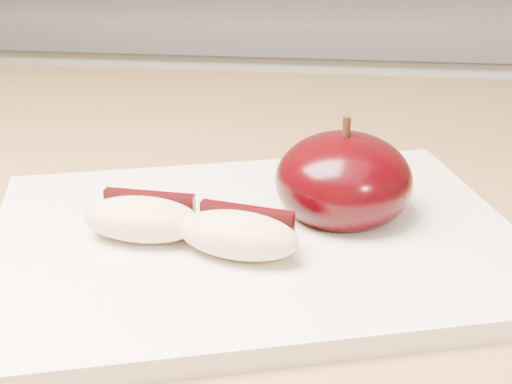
# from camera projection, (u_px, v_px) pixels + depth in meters

# --- Properties ---
(back_cabinet) EXTENTS (2.40, 0.62, 0.94)m
(back_cabinet) POSITION_uv_depth(u_px,v_px,m) (323.00, 251.00, 1.31)
(back_cabinet) COLOR silver
(back_cabinet) RESTS_ON ground
(cutting_board) EXTENTS (0.35, 0.30, 0.01)m
(cutting_board) POSITION_uv_depth(u_px,v_px,m) (256.00, 240.00, 0.42)
(cutting_board) COLOR silver
(cutting_board) RESTS_ON island_counter
(apple_half) EXTENTS (0.10, 0.10, 0.07)m
(apple_half) POSITION_uv_depth(u_px,v_px,m) (344.00, 181.00, 0.43)
(apple_half) COLOR black
(apple_half) RESTS_ON cutting_board
(apple_wedge_a) EXTENTS (0.07, 0.04, 0.02)m
(apple_wedge_a) POSITION_uv_depth(u_px,v_px,m) (143.00, 218.00, 0.40)
(apple_wedge_a) COLOR #DBBE8B
(apple_wedge_a) RESTS_ON cutting_board
(apple_wedge_b) EXTENTS (0.07, 0.05, 0.02)m
(apple_wedge_b) POSITION_uv_depth(u_px,v_px,m) (239.00, 234.00, 0.38)
(apple_wedge_b) COLOR #DBBE8B
(apple_wedge_b) RESTS_ON cutting_board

